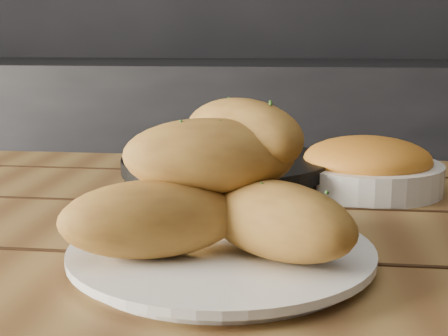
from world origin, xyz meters
The scene contains 6 objects.
counter centered at (0.00, 1.70, 0.45)m, with size 2.80×0.60×0.90m, color black.
table centered at (0.12, 0.68, 0.66)m, with size 1.58×0.88×0.75m.
plate centered at (0.14, 0.57, 0.76)m, with size 0.29×0.29×0.02m.
bread_rolls centered at (0.14, 0.57, 0.83)m, with size 0.29×0.25×0.14m.
skillet centered at (0.11, 0.88, 0.77)m, with size 0.43×0.30×0.05m.
bowl centered at (0.31, 0.89, 0.78)m, with size 0.21×0.21×0.08m.
Camera 1 is at (0.21, 0.00, 0.96)m, focal length 50.00 mm.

